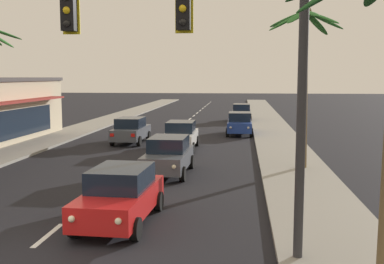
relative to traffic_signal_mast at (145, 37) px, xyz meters
The scene contains 12 objects.
ground_plane 6.15m from the traffic_signal_mast, 168.72° to the right, with size 220.00×220.00×0.00m, color black.
sidewalk_right 20.64m from the traffic_signal_mast, 76.24° to the left, with size 3.20×110.00×0.14m, color gray.
sidewalk_left 22.83m from the traffic_signal_mast, 119.24° to the left, with size 3.20×110.00×0.14m, color gray.
lane_markings 20.82m from the traffic_signal_mast, 97.50° to the left, with size 4.28×89.26×0.01m.
traffic_signal_mast is the anchor object (origin of this frame).
sedan_lead_at_stop_bar 5.29m from the traffic_signal_mast, 117.63° to the left, with size 2.08×4.50×1.68m.
sedan_third_in_queue 10.75m from the traffic_signal_mast, 95.91° to the left, with size 2.01×4.48×1.68m.
sedan_fifth_in_queue 17.56m from the traffic_signal_mast, 94.70° to the left, with size 1.96×4.46×1.68m.
sedan_oncoming_far 20.39m from the traffic_signal_mast, 104.56° to the left, with size 1.99×4.47×1.68m.
sedan_parked_nearest_kerb 24.97m from the traffic_signal_mast, 85.12° to the left, with size 1.96×4.46×1.68m.
sedan_parked_mid_kerb 35.52m from the traffic_signal_mast, 86.39° to the left, with size 1.99×4.47×1.68m.
palm_right_second 12.31m from the traffic_signal_mast, 65.56° to the left, with size 3.44×3.67×7.56m.
Camera 1 is at (5.32, -10.32, 4.40)m, focal length 44.05 mm.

